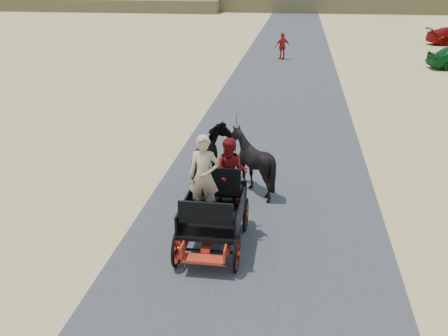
# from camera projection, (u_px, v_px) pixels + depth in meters

# --- Properties ---
(ground) EXTENTS (140.00, 140.00, 0.00)m
(ground) POSITION_uv_depth(u_px,v_px,m) (256.00, 241.00, 11.20)
(ground) COLOR tan
(road) EXTENTS (6.00, 140.00, 0.01)m
(road) POSITION_uv_depth(u_px,v_px,m) (256.00, 241.00, 11.20)
(road) COLOR #38383A
(road) RESTS_ON ground
(ridge_far) EXTENTS (140.00, 6.00, 2.40)m
(ridge_far) POSITION_uv_depth(u_px,v_px,m) (296.00, 2.00, 67.59)
(ridge_far) COLOR brown
(ridge_far) RESTS_ON ground
(ridge_near) EXTENTS (40.00, 4.00, 1.60)m
(ridge_near) POSITION_uv_depth(u_px,v_px,m) (74.00, 5.00, 68.15)
(ridge_near) COLOR brown
(ridge_near) RESTS_ON ground
(carriage) EXTENTS (1.30, 2.40, 0.72)m
(carriage) POSITION_uv_depth(u_px,v_px,m) (213.00, 231.00, 10.93)
(carriage) COLOR black
(carriage) RESTS_ON ground
(horse_left) EXTENTS (0.91, 2.01, 1.70)m
(horse_left) POSITION_uv_depth(u_px,v_px,m) (212.00, 160.00, 13.57)
(horse_left) COLOR black
(horse_left) RESTS_ON ground
(horse_right) EXTENTS (1.37, 1.54, 1.70)m
(horse_right) POSITION_uv_depth(u_px,v_px,m) (252.00, 162.00, 13.42)
(horse_right) COLOR black
(horse_right) RESTS_ON ground
(driver_man) EXTENTS (0.66, 0.43, 1.80)m
(driver_man) POSITION_uv_depth(u_px,v_px,m) (204.00, 176.00, 10.53)
(driver_man) COLOR tan
(driver_man) RESTS_ON carriage
(passenger_woman) EXTENTS (0.77, 0.60, 1.58)m
(passenger_woman) POSITION_uv_depth(u_px,v_px,m) (231.00, 173.00, 11.00)
(passenger_woman) COLOR #660C0F
(passenger_woman) RESTS_ON carriage
(pedestrian) EXTENTS (1.08, 0.89, 1.73)m
(pedestrian) POSITION_uv_depth(u_px,v_px,m) (282.00, 46.00, 32.76)
(pedestrian) COLOR #B01E14
(pedestrian) RESTS_ON ground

